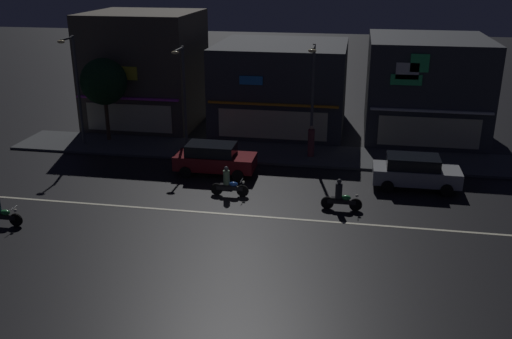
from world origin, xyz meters
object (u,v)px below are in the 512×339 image
object	(u,v)px
parked_car_trailing	(415,171)
streetlamp_west	(76,82)
traffic_cone	(212,164)
pedestrian_on_sidewalk	(311,142)
parked_car_near_kerb	(214,158)
motorcycle_following	(228,184)
motorcycle_lead	(0,212)
streetlamp_mid	(183,88)
streetlamp_east	(312,91)
motorcycle_opposite_lane	(341,197)

from	to	relation	value
parked_car_trailing	streetlamp_west	bearing A→B (deg)	170.35
traffic_cone	streetlamp_west	bearing A→B (deg)	164.26
streetlamp_west	pedestrian_on_sidewalk	world-z (taller)	streetlamp_west
parked_car_near_kerb	traffic_cone	bearing A→B (deg)	114.67
streetlamp_west	motorcycle_following	size ratio (longest dim) A/B	3.48
pedestrian_on_sidewalk	parked_car_near_kerb	xyz separation A→B (m)	(-4.92, -3.42, -0.12)
motorcycle_lead	streetlamp_mid	bearing A→B (deg)	-105.79
streetlamp_east	parked_car_trailing	world-z (taller)	streetlamp_east
parked_car_trailing	parked_car_near_kerb	bearing A→B (deg)	178.92
motorcycle_opposite_lane	traffic_cone	size ratio (longest dim) A/B	3.45
streetlamp_mid	motorcycle_opposite_lane	distance (m)	12.62
streetlamp_mid	parked_car_trailing	world-z (taller)	streetlamp_mid
streetlamp_mid	traffic_cone	bearing A→B (deg)	-52.10
streetlamp_west	streetlamp_mid	size ratio (longest dim) A/B	1.09
streetlamp_west	motorcycle_opposite_lane	bearing A→B (deg)	-22.81
traffic_cone	motorcycle_lead	bearing A→B (deg)	-130.67
motorcycle_following	traffic_cone	world-z (taller)	motorcycle_following
streetlamp_west	motorcycle_lead	distance (m)	11.65
motorcycle_opposite_lane	traffic_cone	distance (m)	8.36
parked_car_near_kerb	parked_car_trailing	size ratio (longest dim) A/B	1.00
streetlamp_west	traffic_cone	bearing A→B (deg)	-15.74
parked_car_near_kerb	motorcycle_opposite_lane	size ratio (longest dim) A/B	2.26
motorcycle_lead	motorcycle_opposite_lane	world-z (taller)	same
streetlamp_west	streetlamp_east	distance (m)	14.12
motorcycle_lead	motorcycle_following	distance (m)	10.30
streetlamp_west	motorcycle_lead	world-z (taller)	streetlamp_west
parked_car_trailing	traffic_cone	size ratio (longest dim) A/B	7.82
streetlamp_west	motorcycle_opposite_lane	size ratio (longest dim) A/B	3.48
streetlamp_mid	parked_car_trailing	size ratio (longest dim) A/B	1.41
pedestrian_on_sidewalk	parked_car_near_kerb	distance (m)	6.00
streetlamp_east	pedestrian_on_sidewalk	size ratio (longest dim) A/B	3.50
streetlamp_mid	parked_car_trailing	bearing A→B (deg)	-16.92
streetlamp_mid	motorcycle_lead	world-z (taller)	streetlamp_mid
parked_car_near_kerb	motorcycle_following	bearing A→B (deg)	-63.57
parked_car_trailing	motorcycle_lead	size ratio (longest dim) A/B	2.26
parked_car_near_kerb	motorcycle_lead	world-z (taller)	parked_car_near_kerb
streetlamp_west	parked_car_trailing	bearing A→B (deg)	-9.65
parked_car_trailing	motorcycle_opposite_lane	xyz separation A→B (m)	(-3.59, -3.43, -0.24)
parked_car_near_kerb	motorcycle_following	xyz separation A→B (m)	(1.44, -2.89, -0.24)
pedestrian_on_sidewalk	parked_car_trailing	distance (m)	6.63
streetlamp_west	motorcycle_following	distance (m)	12.73
parked_car_near_kerb	streetlamp_west	bearing A→B (deg)	161.12
motorcycle_lead	traffic_cone	world-z (taller)	motorcycle_lead
parked_car_trailing	motorcycle_opposite_lane	world-z (taller)	parked_car_trailing
streetlamp_mid	streetlamp_east	bearing A→B (deg)	-2.49
streetlamp_mid	pedestrian_on_sidewalk	xyz separation A→B (m)	(7.71, -0.42, -2.80)
traffic_cone	motorcycle_following	bearing A→B (deg)	-63.89
parked_car_near_kerb	motorcycle_lead	xyz separation A→B (m)	(-7.59, -7.85, -0.24)
motorcycle_lead	streetlamp_east	bearing A→B (deg)	-131.15
parked_car_trailing	traffic_cone	bearing A→B (deg)	175.57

